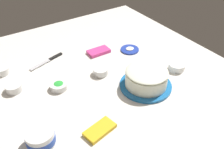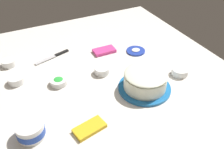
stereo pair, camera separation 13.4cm
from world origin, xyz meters
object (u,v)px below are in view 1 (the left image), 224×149
object	(u,v)px
frosting_tub	(40,138)
sprinkle_bowl_orange	(101,71)
sprinkle_bowl_rainbow	(2,70)
sprinkle_bowl_green	(59,86)
spreading_knife	(50,60)
sprinkle_bowl_pink	(177,66)
candy_box_upper	(100,130)
frosting_tub_lid	(130,49)
sprinkle_bowl_blue	(14,87)
candy_box_lower	(99,51)
frosted_cake	(146,79)

from	to	relation	value
frosting_tub	sprinkle_bowl_orange	size ratio (longest dim) A/B	1.43
sprinkle_bowl_rainbow	frosting_tub	bearing A→B (deg)	91.16
sprinkle_bowl_green	spreading_knife	bearing A→B (deg)	-101.84
spreading_knife	sprinkle_bowl_pink	distance (m)	0.77
sprinkle_bowl_rainbow	candy_box_upper	size ratio (longest dim) A/B	0.59
spreading_knife	sprinkle_bowl_green	size ratio (longest dim) A/B	2.50
frosting_tub	sprinkle_bowl_green	size ratio (longest dim) A/B	1.31
frosting_tub_lid	sprinkle_bowl_green	bearing A→B (deg)	10.80
spreading_knife	sprinkle_bowl_blue	distance (m)	0.31
sprinkle_bowl_blue	candy_box_upper	world-z (taller)	sprinkle_bowl_blue
frosting_tub	candy_box_lower	bearing A→B (deg)	-139.50
frosting_tub	sprinkle_bowl_blue	size ratio (longest dim) A/B	1.41
frosted_cake	frosting_tub	bearing A→B (deg)	4.92
frosting_tub_lid	sprinkle_bowl_pink	xyz separation A→B (m)	(-0.10, 0.32, 0.01)
frosting_tub_lid	candy_box_lower	bearing A→B (deg)	-24.71
frosting_tub	sprinkle_bowl_blue	xyz separation A→B (m)	(-0.00, -0.40, -0.02)
sprinkle_bowl_rainbow	candy_box_lower	distance (m)	0.59
frosting_tub	candy_box_upper	size ratio (longest dim) A/B	0.86
candy_box_lower	frosting_tub_lid	bearing A→B (deg)	155.91
frosting_tub_lid	candy_box_lower	size ratio (longest dim) A/B	0.86
frosted_cake	frosting_tub	size ratio (longest dim) A/B	2.28
frosted_cake	sprinkle_bowl_blue	size ratio (longest dim) A/B	3.22
sprinkle_bowl_pink	sprinkle_bowl_rainbow	world-z (taller)	same
sprinkle_bowl_blue	sprinkle_bowl_green	bearing A→B (deg)	151.23
frosting_tub_lid	spreading_knife	world-z (taller)	frosting_tub_lid
sprinkle_bowl_green	sprinkle_bowl_pink	bearing A→B (deg)	161.20
sprinkle_bowl_blue	candy_box_upper	distance (m)	0.53
frosting_tub	candy_box_lower	distance (m)	0.74
spreading_knife	sprinkle_bowl_rainbow	world-z (taller)	sprinkle_bowl_rainbow
spreading_knife	candy_box_upper	world-z (taller)	candy_box_upper
spreading_knife	sprinkle_bowl_pink	world-z (taller)	sprinkle_bowl_pink
sprinkle_bowl_pink	candy_box_upper	world-z (taller)	sprinkle_bowl_pink
spreading_knife	candy_box_upper	xyz separation A→B (m)	(0.03, 0.65, 0.00)
sprinkle_bowl_pink	sprinkle_bowl_green	size ratio (longest dim) A/B	1.01
sprinkle_bowl_blue	candy_box_lower	size ratio (longest dim) A/B	0.61
sprinkle_bowl_pink	sprinkle_bowl_orange	size ratio (longest dim) A/B	1.10
frosted_cake	frosting_tub_lid	distance (m)	0.38
sprinkle_bowl_pink	sprinkle_bowl_rainbow	size ratio (longest dim) A/B	1.13
frosting_tub_lid	spreading_knife	bearing A→B (deg)	-19.67
sprinkle_bowl_pink	frosting_tub	bearing A→B (deg)	4.87
sprinkle_bowl_orange	sprinkle_bowl_green	world-z (taller)	sprinkle_bowl_orange
sprinkle_bowl_pink	sprinkle_bowl_green	bearing A→B (deg)	-18.80
sprinkle_bowl_pink	candy_box_lower	bearing A→B (deg)	-55.11
spreading_knife	sprinkle_bowl_pink	xyz separation A→B (m)	(-0.58, 0.50, 0.01)
spreading_knife	sprinkle_bowl_orange	bearing A→B (deg)	123.27
frosted_cake	candy_box_lower	xyz separation A→B (m)	(0.04, -0.43, -0.04)
frosted_cake	sprinkle_bowl_rainbow	world-z (taller)	frosted_cake
frosting_tub	spreading_knife	world-z (taller)	frosting_tub
frosting_tub	candy_box_lower	xyz separation A→B (m)	(-0.56, -0.48, -0.03)
spreading_knife	sprinkle_bowl_green	distance (m)	0.28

